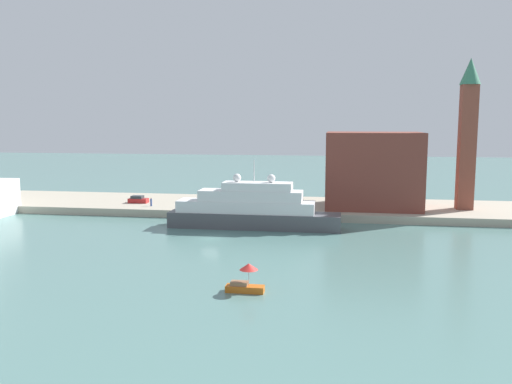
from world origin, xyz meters
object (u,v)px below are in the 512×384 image
object	(u,v)px
small_motorboat	(246,280)
person_figure	(151,202)
harbor_building	(373,170)
bell_tower	(468,128)
parked_car	(138,200)
large_yacht	(252,210)
mooring_bollard	(233,209)

from	to	relation	value
small_motorboat	person_figure	distance (m)	51.72
person_figure	small_motorboat	bearing A→B (deg)	-59.23
harbor_building	small_motorboat	bearing A→B (deg)	-107.36
bell_tower	parked_car	bearing A→B (deg)	-178.02
large_yacht	mooring_bollard	xyz separation A→B (m)	(-4.78, 8.44, -1.37)
large_yacht	parked_car	xyz separation A→B (m)	(-25.54, 14.66, -1.05)
harbor_building	bell_tower	bearing A→B (deg)	1.56
harbor_building	bell_tower	world-z (taller)	bell_tower
large_yacht	parked_car	distance (m)	29.47
large_yacht	mooring_bollard	bearing A→B (deg)	119.50
harbor_building	mooring_bollard	world-z (taller)	harbor_building
large_yacht	person_figure	bearing A→B (deg)	152.86
person_figure	mooring_bollard	world-z (taller)	person_figure
harbor_building	parked_car	world-z (taller)	harbor_building
small_motorboat	mooring_bollard	world-z (taller)	small_motorboat
small_motorboat	harbor_building	bearing A→B (deg)	72.64
large_yacht	person_figure	world-z (taller)	large_yacht
small_motorboat	harbor_building	xyz separation A→B (m)	(15.57, 49.80, 7.22)
large_yacht	person_figure	size ratio (longest dim) A/B	17.32
large_yacht	harbor_building	xyz separation A→B (m)	(20.55, 16.37, 5.43)
large_yacht	bell_tower	bearing A→B (deg)	24.29
large_yacht	person_figure	xyz separation A→B (m)	(-21.48, 11.01, -0.91)
large_yacht	mooring_bollard	size ratio (longest dim) A/B	46.68
bell_tower	parked_car	xyz separation A→B (m)	(-62.82, -2.17, -14.35)
small_motorboat	mooring_bollard	size ratio (longest dim) A/B	6.57
small_motorboat	harbor_building	distance (m)	52.67
parked_car	person_figure	distance (m)	5.46
small_motorboat	parked_car	world-z (taller)	small_motorboat
mooring_bollard	parked_car	bearing A→B (deg)	163.33
large_yacht	bell_tower	size ratio (longest dim) A/B	1.04
large_yacht	harbor_building	bearing A→B (deg)	38.54
small_motorboat	harbor_building	world-z (taller)	harbor_building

